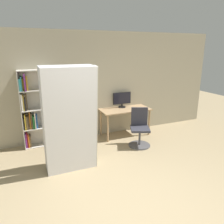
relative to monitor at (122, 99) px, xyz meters
The scene contains 8 objects.
ground_plane 3.45m from the monitor, 110.37° to the right, with size 16.00×16.00×0.00m, color #9E8966.
wall_back 1.23m from the monitor, behind, with size 8.00×0.06×2.70m.
desk 0.38m from the monitor, 88.11° to the right, with size 1.32×0.63×0.73m.
monitor is the anchor object (origin of this frame).
office_chair 1.10m from the monitor, 87.59° to the right, with size 0.58×0.58×0.91m.
bookshelf 2.25m from the monitor, behind, with size 0.78×0.27×1.82m.
mattress_near 2.27m from the monitor, 139.07° to the right, with size 0.95×0.34×2.00m.
mattress_far 2.12m from the monitor, 144.28° to the right, with size 0.95×0.28×2.00m.
Camera 1 is at (-1.34, -2.08, 2.26)m, focal length 35.00 mm.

